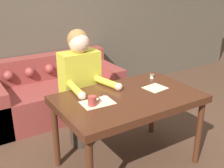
# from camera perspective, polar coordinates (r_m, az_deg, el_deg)

# --- Properties ---
(ground_plane) EXTENTS (16.00, 16.00, 0.00)m
(ground_plane) POSITION_cam_1_polar(r_m,az_deg,el_deg) (3.00, 1.52, -16.47)
(ground_plane) COLOR #4C3323
(wall_back) EXTENTS (8.00, 0.06, 2.60)m
(wall_back) POSITION_cam_1_polar(r_m,az_deg,el_deg) (4.17, -13.72, 13.29)
(wall_back) COLOR brown
(wall_back) RESTS_ON ground_plane
(dining_table) EXTENTS (1.36, 0.84, 0.77)m
(dining_table) POSITION_cam_1_polar(r_m,az_deg,el_deg) (2.69, 3.39, -3.92)
(dining_table) COLOR #472314
(dining_table) RESTS_ON ground_plane
(couch) EXTENTS (1.79, 0.85, 0.78)m
(couch) POSITION_cam_1_polar(r_m,az_deg,el_deg) (4.02, -11.50, -1.80)
(couch) COLOR brown
(couch) RESTS_ON ground_plane
(person) EXTENTS (0.48, 0.62, 1.33)m
(person) POSITION_cam_1_polar(r_m,az_deg,el_deg) (3.06, -6.36, -0.90)
(person) COLOR #33281E
(person) RESTS_ON ground_plane
(pattern_paper_main) EXTENTS (0.30, 0.22, 0.00)m
(pattern_paper_main) POSITION_cam_1_polar(r_m,az_deg,el_deg) (2.51, -2.99, -3.81)
(pattern_paper_main) COLOR beige
(pattern_paper_main) RESTS_ON dining_table
(pattern_paper_offcut) EXTENTS (0.23, 0.21, 0.00)m
(pattern_paper_offcut) POSITION_cam_1_polar(r_m,az_deg,el_deg) (2.87, 8.75, -0.79)
(pattern_paper_offcut) COLOR beige
(pattern_paper_offcut) RESTS_ON dining_table
(scissors) EXTENTS (0.20, 0.14, 0.01)m
(scissors) POSITION_cam_1_polar(r_m,az_deg,el_deg) (2.54, -2.81, -3.54)
(scissors) COLOR silver
(scissors) RESTS_ON dining_table
(mug) EXTENTS (0.11, 0.08, 0.09)m
(mug) POSITION_cam_1_polar(r_m,az_deg,el_deg) (2.45, -4.03, -3.42)
(mug) COLOR #9E3833
(mug) RESTS_ON dining_table
(thread_spool) EXTENTS (0.04, 0.04, 0.05)m
(thread_spool) POSITION_cam_1_polar(r_m,az_deg,el_deg) (3.13, 8.11, 1.58)
(thread_spool) COLOR beige
(thread_spool) RESTS_ON dining_table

